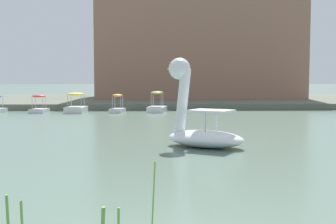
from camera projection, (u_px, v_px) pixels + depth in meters
shore_bank_far at (148, 100)px, 45.90m from camera, size 139.72×24.54×0.49m
swan_boat at (199, 123)px, 15.18m from camera, size 3.18×2.75×3.14m
pedal_boat_lime at (157, 107)px, 31.99m from camera, size 1.57×2.41×1.55m
pedal_boat_orange at (118, 107)px, 31.58m from camera, size 1.15×1.83×1.36m
pedal_boat_yellow at (76, 106)px, 31.45m from camera, size 1.42×2.28×1.46m
pedal_boat_red at (39, 107)px, 31.36m from camera, size 1.13×1.78×1.32m
tree_broadleaf_left at (221, 67)px, 46.09m from camera, size 4.93×4.89×4.93m
apartment_block at (196, 41)px, 49.15m from camera, size 21.40×13.75×12.64m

